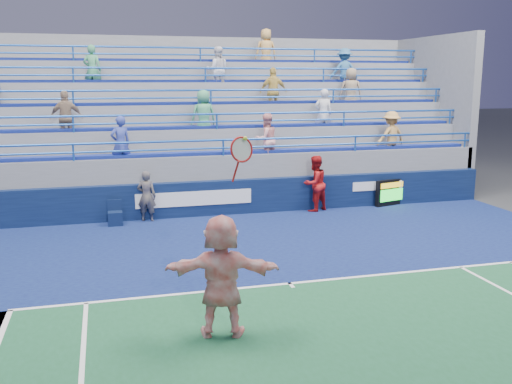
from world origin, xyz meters
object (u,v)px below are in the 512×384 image
object	(u,v)px
tennis_player	(222,275)
line_judge	(147,196)
serve_speed_board	(391,192)
ball_girl	(315,184)
judge_chair	(115,217)

from	to	relation	value
tennis_player	line_judge	bearing A→B (deg)	94.26
serve_speed_board	line_judge	distance (m)	8.18
line_judge	ball_girl	world-z (taller)	ball_girl
judge_chair	ball_girl	world-z (taller)	ball_girl
serve_speed_board	judge_chair	bearing A→B (deg)	-177.98
tennis_player	line_judge	size ratio (longest dim) A/B	2.16
line_judge	ball_girl	bearing A→B (deg)	-160.98
judge_chair	line_judge	size ratio (longest dim) A/B	0.48
line_judge	ball_girl	size ratio (longest dim) A/B	0.85
serve_speed_board	judge_chair	distance (m)	9.13
judge_chair	tennis_player	world-z (taller)	tennis_player
serve_speed_board	tennis_player	bearing A→B (deg)	-132.37
serve_speed_board	tennis_player	distance (m)	11.23
serve_speed_board	line_judge	world-z (taller)	line_judge
tennis_player	serve_speed_board	bearing A→B (deg)	47.63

